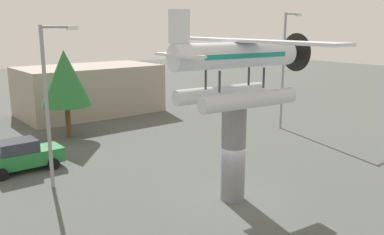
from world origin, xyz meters
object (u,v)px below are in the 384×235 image
Objects in this scene: streetlight_secondary at (285,63)px; storefront_building at (90,90)px; car_mid_green at (22,155)px; floatplane_monument at (238,66)px; tree_east at (65,78)px; display_pedestal at (233,153)px; streetlight_primary at (50,96)px.

storefront_building is (-9.38, 14.62, -2.89)m from streetlight_secondary.
streetlight_secondary is (18.99, -2.62, 4.18)m from car_mid_green.
tree_east is at bearing 102.91° from floatplane_monument.
storefront_building is (3.18, 22.00, -0.07)m from display_pedestal.
tree_east is at bearing 96.38° from display_pedestal.
display_pedestal is 0.37× the size of storefront_building.
floatplane_monument reaches higher than car_mid_green.
storefront_building is at bearing 54.76° from tree_east.
floatplane_monument is at bearing -149.25° from streetlight_secondary.
streetlight_secondary is at bearing -28.50° from tree_east.
display_pedestal is 11.97m from car_mid_green.
streetlight_secondary is 0.73× the size of storefront_building.
streetlight_secondary is (18.33, 0.74, 0.48)m from streetlight_primary.
tree_east is at bearing -125.24° from storefront_building.
tree_east is (4.74, 5.11, 3.39)m from car_mid_green.
display_pedestal is 0.57× the size of streetlight_primary.
car_mid_green is at bearing -128.69° from storefront_building.
floatplane_monument is at bearing -6.05° from display_pedestal.
streetlight_primary is at bearing -177.68° from streetlight_secondary.
display_pedestal is 3.91m from floatplane_monument.
display_pedestal is 9.10m from streetlight_primary.
car_mid_green is at bearing 129.29° from floatplane_monument.
display_pedestal is at bearing -48.97° from streetlight_primary.
floatplane_monument is 0.87× the size of storefront_building.
streetlight_secondary is at bearing 36.80° from floatplane_monument.
storefront_building is 1.93× the size of tree_east.
storefront_building is (3.05, 22.01, -3.97)m from floatplane_monument.
floatplane_monument is 2.49× the size of car_mid_green.
streetlight_secondary reaches higher than tree_east.
streetlight_secondary reaches higher than streetlight_primary.
streetlight_primary reaches higher than storefront_building.
car_mid_green is 0.67× the size of tree_east.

